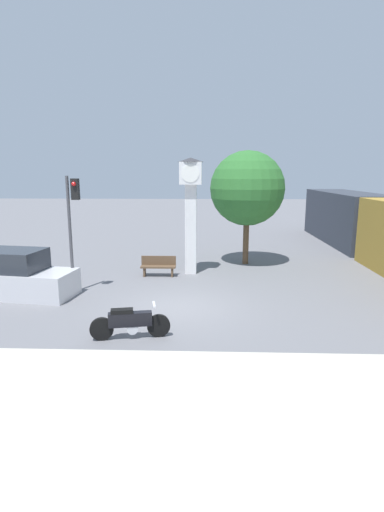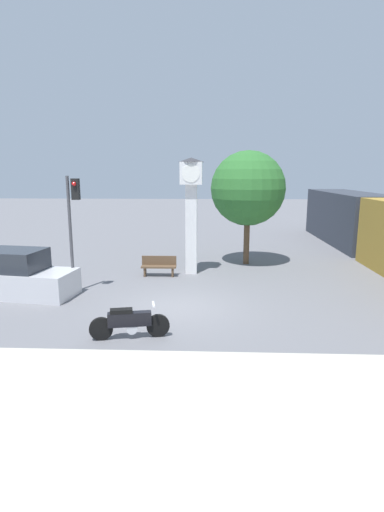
% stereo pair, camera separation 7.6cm
% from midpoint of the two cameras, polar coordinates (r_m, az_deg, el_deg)
% --- Properties ---
extents(ground_plane, '(120.00, 120.00, 0.00)m').
position_cam_midpoint_polar(ground_plane, '(14.27, -2.05, -7.33)').
color(ground_plane, slate).
extents(sidewalk_strip, '(36.00, 6.00, 0.10)m').
position_cam_midpoint_polar(sidewalk_strip, '(8.20, -5.73, -22.62)').
color(sidewalk_strip, '#BCB7A8').
rests_on(sidewalk_strip, ground_plane).
extents(motorcycle, '(2.27, 0.66, 1.01)m').
position_cam_midpoint_polar(motorcycle, '(11.69, -9.03, -9.35)').
color(motorcycle, black).
rests_on(motorcycle, ground_plane).
extents(clock_tower, '(1.19, 1.19, 5.35)m').
position_cam_midpoint_polar(clock_tower, '(18.53, -0.30, 8.20)').
color(clock_tower, white).
rests_on(clock_tower, ground_plane).
extents(freight_train, '(2.80, 22.17, 3.40)m').
position_cam_midpoint_polar(freight_train, '(24.00, 25.30, 3.54)').
color(freight_train, olive).
rests_on(freight_train, ground_plane).
extents(traffic_light, '(0.50, 0.35, 4.57)m').
position_cam_midpoint_polar(traffic_light, '(16.09, -16.83, 5.77)').
color(traffic_light, '#47474C').
rests_on(traffic_light, ground_plane).
extents(street_tree, '(3.77, 3.77, 5.79)m').
position_cam_midpoint_polar(street_tree, '(20.64, 7.80, 9.52)').
color(street_tree, brown).
rests_on(street_tree, ground_plane).
extents(bench, '(1.60, 0.44, 0.92)m').
position_cam_midpoint_polar(bench, '(18.44, -4.93, -1.37)').
color(bench, brown).
rests_on(bench, ground_plane).
extents(parked_car, '(4.41, 2.37, 1.80)m').
position_cam_midpoint_polar(parked_car, '(16.79, -23.71, -2.74)').
color(parked_car, silver).
rests_on(parked_car, ground_plane).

